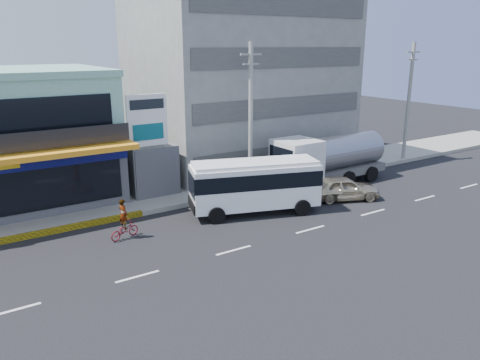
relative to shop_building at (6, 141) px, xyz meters
The scene contains 13 objects.
ground 16.57m from the shop_building, 60.16° to the right, with size 120.00×120.00×0.00m, color black.
sidewalk 14.27m from the shop_building, 18.88° to the right, with size 70.00×5.00×0.30m, color gray.
shop_building is the anchor object (origin of this frame).
concrete_building 18.28m from the shop_building, ahead, with size 16.00×12.00×14.00m, color gray.
gap_structure 8.53m from the shop_building, 13.67° to the right, with size 3.00×6.00×3.50m, color #48484D.
satellite_dish 8.54m from the shop_building, 20.21° to the right, with size 1.50×1.50×0.15m, color slate.
billboard 8.92m from the shop_building, 32.32° to the right, with size 2.60×0.18×6.90m.
utility_pole_near 15.50m from the shop_building, 25.06° to the right, with size 1.60×0.30×10.00m.
utility_pole_far 30.73m from the shop_building, 12.31° to the right, with size 1.60×0.30×10.00m.
minibus 15.76m from the shop_building, 39.99° to the right, with size 8.02×4.71×3.20m.
sedan 21.63m from the shop_building, 31.52° to the right, with size 1.86×4.63×1.58m, color beige.
tanker_truck 21.28m from the shop_building, 22.22° to the right, with size 9.19×3.10×3.60m.
motorcycle_rider 10.85m from the shop_building, 67.25° to the right, with size 1.78×1.06×2.16m.
Camera 1 is at (-11.28, -18.01, 9.83)m, focal length 35.00 mm.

